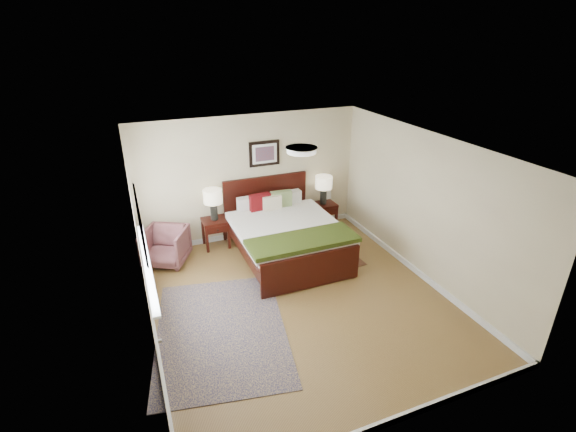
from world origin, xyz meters
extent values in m
plane|color=olive|center=(0.00, 0.00, 0.00)|extent=(5.00, 5.00, 0.00)
cube|color=beige|center=(0.00, 2.50, 1.25)|extent=(4.50, 0.04, 2.50)
cube|color=beige|center=(0.00, -2.50, 1.25)|extent=(4.50, 0.04, 2.50)
cube|color=beige|center=(-2.25, 0.00, 1.25)|extent=(0.04, 5.00, 2.50)
cube|color=beige|center=(2.25, 0.00, 1.25)|extent=(0.04, 5.00, 2.50)
cube|color=white|center=(0.00, 0.00, 2.50)|extent=(4.50, 5.00, 0.02)
cube|color=silver|center=(-2.23, 0.70, 1.40)|extent=(0.02, 2.72, 1.32)
cube|color=silver|center=(-2.21, 0.70, 1.40)|extent=(0.01, 2.60, 1.20)
cube|color=silver|center=(-2.18, 0.70, 0.77)|extent=(0.10, 2.72, 0.04)
cube|color=silver|center=(-2.23, -1.75, 1.09)|extent=(0.01, 1.00, 2.18)
cube|color=brown|center=(-2.23, -1.75, 1.05)|extent=(0.01, 0.90, 2.10)
cylinder|color=#999999|center=(-2.20, -1.37, 1.00)|extent=(0.04, 0.04, 0.04)
cylinder|color=white|center=(0.00, 0.00, 2.46)|extent=(0.40, 0.40, 0.07)
cylinder|color=beige|center=(0.00, 0.00, 2.50)|extent=(0.44, 0.44, 0.01)
cube|color=#330D07|center=(0.31, 2.46, 0.64)|extent=(1.76, 0.06, 1.23)
cube|color=#330D07|center=(0.31, 0.23, 0.33)|extent=(1.76, 0.06, 0.62)
cube|color=#330D07|center=(-0.53, 1.35, 0.35)|extent=(0.06, 2.21, 0.20)
cube|color=#330D07|center=(1.15, 1.35, 0.35)|extent=(0.06, 2.21, 0.20)
cube|color=silver|center=(0.31, 1.35, 0.49)|extent=(1.66, 2.19, 0.24)
cube|color=silver|center=(0.31, 1.25, 0.66)|extent=(1.84, 1.96, 0.11)
cube|color=#3B4514|center=(0.31, 0.59, 0.71)|extent=(1.88, 0.70, 0.08)
cube|color=silver|center=(-0.08, 2.22, 0.81)|extent=(0.55, 0.18, 0.29)
cube|color=silver|center=(0.69, 2.22, 0.81)|extent=(0.55, 0.18, 0.29)
cube|color=#56090D|center=(0.07, 2.10, 0.86)|extent=(0.43, 0.17, 0.35)
cube|color=olive|center=(0.51, 2.10, 0.86)|extent=(0.43, 0.16, 0.35)
cube|color=beige|center=(0.29, 2.02, 0.84)|extent=(0.38, 0.13, 0.31)
cube|color=black|center=(0.31, 2.48, 1.72)|extent=(0.62, 0.03, 0.50)
cube|color=silver|center=(0.31, 2.46, 1.72)|extent=(0.50, 0.01, 0.38)
cube|color=#A52D23|center=(0.31, 2.44, 1.72)|extent=(0.38, 0.01, 0.28)
cube|color=#330D07|center=(-0.81, 2.27, 0.55)|extent=(0.49, 0.44, 0.05)
cube|color=#330D07|center=(-1.02, 2.08, 0.27)|extent=(0.05, 0.05, 0.53)
cube|color=#330D07|center=(-0.60, 2.08, 0.27)|extent=(0.05, 0.05, 0.53)
cube|color=#330D07|center=(-1.02, 2.46, 0.27)|extent=(0.05, 0.05, 0.53)
cube|color=#330D07|center=(-0.60, 2.46, 0.27)|extent=(0.05, 0.05, 0.53)
cube|color=#330D07|center=(-0.81, 2.07, 0.45)|extent=(0.43, 0.03, 0.14)
cube|color=#330D07|center=(1.53, 2.27, 0.51)|extent=(0.54, 0.41, 0.05)
cube|color=#330D07|center=(1.29, 2.10, 0.25)|extent=(0.05, 0.05, 0.49)
cube|color=#330D07|center=(1.77, 2.10, 0.25)|extent=(0.05, 0.05, 0.49)
cube|color=#330D07|center=(1.29, 2.44, 0.25)|extent=(0.05, 0.05, 0.49)
cube|color=#330D07|center=(1.77, 2.44, 0.25)|extent=(0.05, 0.05, 0.49)
cube|color=#330D07|center=(1.53, 2.08, 0.41)|extent=(0.48, 0.03, 0.14)
cube|color=#330D07|center=(1.53, 2.27, 0.14)|extent=(0.48, 0.35, 0.03)
cube|color=black|center=(1.53, 2.27, 0.17)|extent=(0.20, 0.25, 0.03)
cube|color=black|center=(1.53, 2.27, 0.20)|extent=(0.20, 0.25, 0.03)
cube|color=black|center=(1.53, 2.27, 0.24)|extent=(0.20, 0.25, 0.03)
cube|color=black|center=(1.53, 2.27, 0.28)|extent=(0.20, 0.25, 0.03)
cube|color=black|center=(1.53, 2.27, 0.31)|extent=(0.20, 0.25, 0.03)
cylinder|color=black|center=(-0.81, 2.27, 0.74)|extent=(0.14, 0.14, 0.32)
cylinder|color=black|center=(-0.81, 2.27, 0.92)|extent=(0.02, 0.02, 0.06)
cylinder|color=#F6E5BB|center=(-0.81, 2.27, 1.06)|extent=(0.36, 0.36, 0.26)
cylinder|color=black|center=(1.53, 2.27, 0.70)|extent=(0.14, 0.14, 0.32)
cylinder|color=black|center=(1.53, 2.27, 0.88)|extent=(0.02, 0.02, 0.06)
cylinder|color=#F6E5BB|center=(1.53, 2.27, 1.02)|extent=(0.36, 0.36, 0.26)
imported|color=brown|center=(-1.80, 1.98, 0.34)|extent=(0.99, 1.00, 0.68)
cube|color=#0B103B|center=(-1.34, -0.27, 0.01)|extent=(2.25, 2.84, 0.01)
cube|color=black|center=(1.13, 1.11, 0.01)|extent=(0.90, 1.28, 0.01)
camera|label=1|loc=(-2.24, -5.03, 4.00)|focal=26.00mm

